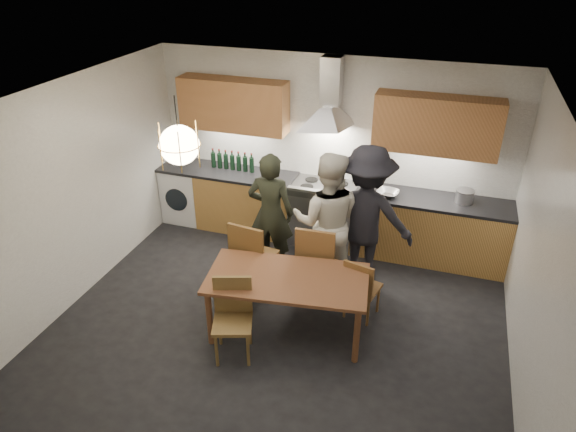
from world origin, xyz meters
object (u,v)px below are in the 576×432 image
(person_left, at_px, (271,213))
(dining_table, at_px, (287,284))
(chair_back_left, at_px, (251,254))
(chair_front, at_px, (233,312))
(mixing_bowl, at_px, (388,193))
(stock_pot, at_px, (464,196))
(person_mid, at_px, (327,221))
(person_right, at_px, (366,217))
(wine_bottles, at_px, (232,160))

(person_left, bearing_deg, dining_table, 114.07)
(chair_back_left, bearing_deg, chair_front, 107.62)
(dining_table, relative_size, chair_back_left, 1.79)
(dining_table, height_order, mixing_bowl, mixing_bowl)
(dining_table, bearing_deg, stock_pot, 42.19)
(person_mid, relative_size, person_right, 0.97)
(chair_front, relative_size, stock_pot, 3.92)
(person_left, distance_m, mixing_bowl, 1.58)
(mixing_bowl, height_order, stock_pot, stock_pot)
(chair_back_left, distance_m, person_left, 0.68)
(dining_table, height_order, person_right, person_right)
(person_mid, bearing_deg, person_left, -16.70)
(person_left, height_order, mixing_bowl, person_left)
(chair_front, height_order, person_right, person_right)
(mixing_bowl, height_order, wine_bottles, wine_bottles)
(person_mid, bearing_deg, wine_bottles, -40.29)
(person_left, distance_m, wine_bottles, 1.36)
(person_right, bearing_deg, chair_back_left, 29.26)
(person_left, height_order, wine_bottles, person_left)
(chair_front, bearing_deg, chair_back_left, 82.02)
(chair_front, relative_size, mixing_bowl, 3.05)
(chair_front, bearing_deg, person_left, 76.90)
(mixing_bowl, distance_m, wine_bottles, 2.31)
(person_mid, bearing_deg, dining_table, 72.44)
(stock_pot, bearing_deg, dining_table, -129.91)
(person_left, bearing_deg, mixing_bowl, -153.33)
(chair_back_left, distance_m, person_right, 1.47)
(stock_pot, bearing_deg, person_left, -158.42)
(person_left, bearing_deg, chair_front, 91.96)
(chair_front, relative_size, person_right, 0.48)
(person_right, xyz_separation_m, stock_pot, (1.13, 0.81, 0.06))
(chair_back_left, distance_m, mixing_bowl, 2.02)
(wine_bottles, bearing_deg, person_left, -45.53)
(dining_table, distance_m, chair_back_left, 0.81)
(person_mid, height_order, wine_bottles, person_mid)
(person_right, distance_m, wine_bottles, 2.30)
(chair_back_left, relative_size, person_left, 0.62)
(chair_back_left, bearing_deg, wine_bottles, -53.27)
(chair_front, height_order, mixing_bowl, mixing_bowl)
(chair_front, bearing_deg, dining_table, 28.01)
(dining_table, bearing_deg, chair_front, -141.19)
(person_right, height_order, stock_pot, person_right)
(stock_pot, xyz_separation_m, wine_bottles, (-3.27, 0.04, 0.06))
(person_left, distance_m, person_mid, 0.78)
(dining_table, xyz_separation_m, person_mid, (0.17, 1.03, 0.25))
(chair_back_left, height_order, person_right, person_right)
(dining_table, bearing_deg, person_right, 56.64)
(stock_pot, bearing_deg, wine_bottles, 179.34)
(person_right, bearing_deg, person_left, 3.14)
(chair_back_left, height_order, chair_front, chair_back_left)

